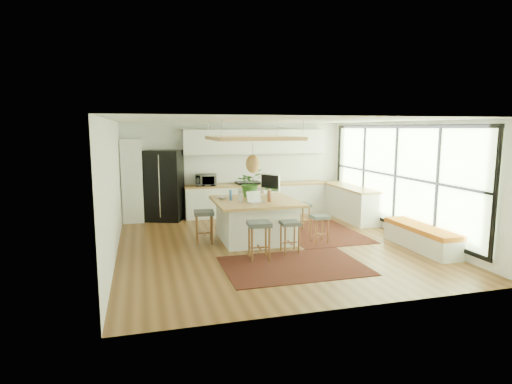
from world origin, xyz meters
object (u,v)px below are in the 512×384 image
object	(u,v)px
microwave	(206,179)
laptop	(257,197)
stool_left_side	(204,227)
stool_right_back	(300,218)
stool_right_front	(319,227)
monitor	(270,185)
fridge	(164,187)
island	(256,220)
island_plant	(250,186)
stool_near_left	(259,241)
stool_near_right	(290,235)

from	to	relation	value
microwave	laptop	bearing A→B (deg)	-71.25
stool_left_side	microwave	xyz separation A→B (m)	(0.46, 2.68, 0.77)
stool_right_back	microwave	world-z (taller)	microwave
stool_right_front	stool_right_back	distance (m)	1.04
stool_left_side	laptop	world-z (taller)	laptop
monitor	stool_right_front	bearing A→B (deg)	5.41
stool_right_back	stool_left_side	xyz separation A→B (m)	(-2.43, -0.38, 0.00)
fridge	monitor	xyz separation A→B (m)	(2.36, -2.29, 0.26)
island	stool_left_side	bearing A→B (deg)	176.87
microwave	monitor	bearing A→B (deg)	-55.42
stool_right_back	island_plant	size ratio (longest dim) A/B	1.07
stool_near_left	monitor	distance (m)	2.17
stool_right_front	microwave	bearing A→B (deg)	121.24
stool_near_left	island	bearing A→B (deg)	77.53
stool_near_left	island_plant	bearing A→B (deg)	80.89
stool_right_front	stool_right_back	size ratio (longest dim) A/B	0.88
stool_near_left	stool_right_front	size ratio (longest dim) A/B	1.19
fridge	stool_near_right	distance (m)	4.52
monitor	island_plant	distance (m)	0.49
monitor	stool_right_back	bearing A→B (deg)	56.78
island	stool_right_front	xyz separation A→B (m)	(1.31, -0.60, -0.11)
stool_right_front	laptop	distance (m)	1.57
stool_right_back	laptop	xyz separation A→B (m)	(-1.33, -0.80, 0.70)
stool_near_right	stool_left_side	bearing A→B (deg)	143.87
island	fridge	bearing A→B (deg)	124.55
stool_right_back	monitor	world-z (taller)	monitor
stool_right_front	stool_left_side	world-z (taller)	stool_left_side
stool_left_side	fridge	bearing A→B (deg)	104.98
stool_left_side	island_plant	size ratio (longest dim) A/B	1.08
stool_near_right	stool_left_side	distance (m)	1.98
fridge	stool_near_right	xyz separation A→B (m)	(2.31, -3.84, -0.57)
island	microwave	xyz separation A→B (m)	(-0.71, 2.74, 0.66)
stool_near_left	laptop	world-z (taller)	laptop
stool_near_left	stool_right_back	bearing A→B (deg)	49.61
fridge	laptop	xyz separation A→B (m)	(1.81, -3.09, 0.12)
stool_left_side	monitor	world-z (taller)	monitor
stool_near_right	stool_right_front	xyz separation A→B (m)	(0.88, 0.51, 0.00)
stool_right_front	monitor	bearing A→B (deg)	128.53
microwave	island_plant	size ratio (longest dim) A/B	0.86
island_plant	stool_right_front	bearing A→B (deg)	-39.46
stool_near_left	stool_near_right	world-z (taller)	stool_near_left
stool_right_back	island_plant	world-z (taller)	island_plant
laptop	microwave	distance (m)	3.16
fridge	stool_left_side	xyz separation A→B (m)	(0.71, -2.67, -0.57)
stool_right_front	monitor	xyz separation A→B (m)	(-0.83, 1.04, 0.83)
stool_left_side	island_plant	bearing A→B (deg)	20.05
stool_near_left	monitor	size ratio (longest dim) A/B	1.30
fridge	stool_near_left	distance (m)	4.45
stool_near_right	island_plant	size ratio (longest dim) A/B	0.97
stool_near_left	monitor	bearing A→B (deg)	66.81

